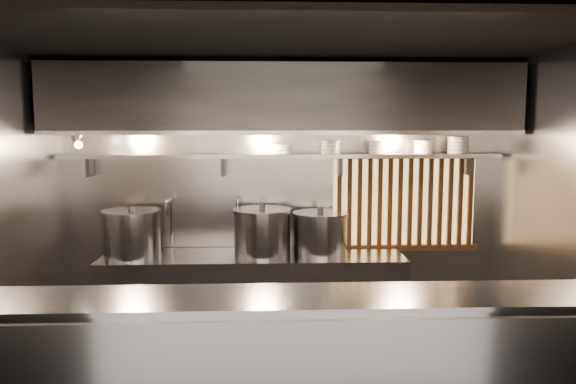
{
  "coord_description": "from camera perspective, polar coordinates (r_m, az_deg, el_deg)",
  "views": [
    {
      "loc": [
        -0.18,
        -4.36,
        2.2
      ],
      "look_at": [
        0.03,
        0.55,
        1.6
      ],
      "focal_mm": 35.0,
      "sensor_mm": 36.0,
      "label": 1
    }
  ],
  "objects": [
    {
      "name": "cooking_bench",
      "position": [
        5.76,
        -3.56,
        -10.76
      ],
      "size": [
        3.0,
        0.7,
        0.9
      ],
      "primitive_type": "cube",
      "color": "#98989D",
      "rests_on": "floor"
    },
    {
      "name": "bowl_stack_1",
      "position": [
        5.72,
        4.34,
        4.57
      ],
      "size": [
        0.21,
        0.21,
        0.13
      ],
      "color": "white",
      "rests_on": "bowl_shelf"
    },
    {
      "name": "faucet_right",
      "position": [
        5.8,
        -5.06,
        -1.95
      ],
      "size": [
        0.04,
        0.3,
        0.5
      ],
      "color": "silver",
      "rests_on": "wall_back"
    },
    {
      "name": "exhaust_hood",
      "position": [
        5.47,
        -0.54,
        9.29
      ],
      "size": [
        4.4,
        0.81,
        0.65
      ],
      "color": "#2D2D30",
      "rests_on": "ceiling"
    },
    {
      "name": "wall_back",
      "position": [
        5.92,
        -0.66,
        -0.84
      ],
      "size": [
        4.5,
        0.0,
        4.5
      ],
      "primitive_type": "plane",
      "rotation": [
        1.57,
        0.0,
        0.0
      ],
      "color": "gray",
      "rests_on": "floor"
    },
    {
      "name": "wall_right",
      "position": [
        5.06,
        26.39,
        -2.9
      ],
      "size": [
        0.0,
        3.0,
        3.0
      ],
      "primitive_type": "plane",
      "rotation": [
        1.57,
        0.0,
        -1.57
      ],
      "color": "gray",
      "rests_on": "floor"
    },
    {
      "name": "ceiling",
      "position": [
        4.4,
        -0.05,
        14.76
      ],
      "size": [
        4.5,
        4.5,
        0.0
      ],
      "primitive_type": "plane",
      "rotation": [
        3.14,
        0.0,
        0.0
      ],
      "color": "black",
      "rests_on": "wall_back"
    },
    {
      "name": "bowl_stack_4",
      "position": [
        6.02,
        16.88,
        4.59
      ],
      "size": [
        0.22,
        0.22,
        0.17
      ],
      "color": "white",
      "rests_on": "bowl_shelf"
    },
    {
      "name": "faucet_left",
      "position": [
        5.88,
        -11.9,
        -1.96
      ],
      "size": [
        0.04,
        0.3,
        0.5
      ],
      "color": "silver",
      "rests_on": "wall_back"
    },
    {
      "name": "bowl_stack_3",
      "position": [
        5.91,
        13.56,
        4.47
      ],
      "size": [
        0.2,
        0.2,
        0.13
      ],
      "color": "white",
      "rests_on": "bowl_shelf"
    },
    {
      "name": "stock_pot_mid",
      "position": [
        5.66,
        3.3,
        -4.16
      ],
      "size": [
        0.58,
        0.58,
        0.46
      ],
      "rotation": [
        0.0,
        0.0,
        -0.04
      ],
      "color": "#98989D",
      "rests_on": "cooking_bench"
    },
    {
      "name": "bowl_shelf",
      "position": [
        5.69,
        -0.61,
        3.71
      ],
      "size": [
        4.4,
        0.34,
        0.04
      ],
      "primitive_type": "cube",
      "color": "#98989D",
      "rests_on": "wall_back"
    },
    {
      "name": "pendant_bulb",
      "position": [
        5.57,
        -1.6,
        4.48
      ],
      "size": [
        0.09,
        0.09,
        0.19
      ],
      "color": "#2D2D30",
      "rests_on": "exhaust_hood"
    },
    {
      "name": "stock_pot_left",
      "position": [
        5.73,
        -15.56,
        -4.06
      ],
      "size": [
        0.75,
        0.75,
        0.5
      ],
      "rotation": [
        0.0,
        0.0,
        0.4
      ],
      "color": "#98989D",
      "rests_on": "cooking_bench"
    },
    {
      "name": "bowl_stack_2",
      "position": [
        5.8,
        9.14,
        4.54
      ],
      "size": [
        0.21,
        0.21,
        0.13
      ],
      "color": "white",
      "rests_on": "bowl_shelf"
    },
    {
      "name": "serving_counter",
      "position": [
        3.78,
        0.59,
        -18.69
      ],
      "size": [
        4.5,
        0.56,
        1.13
      ],
      "color": "#98989D",
      "rests_on": "floor"
    },
    {
      "name": "bowl_stack_0",
      "position": [
        5.69,
        -0.55,
        4.38
      ],
      "size": [
        0.22,
        0.22,
        0.09
      ],
      "color": "white",
      "rests_on": "bowl_shelf"
    },
    {
      "name": "stock_pot_right",
      "position": [
        5.61,
        -2.63,
        -4.05
      ],
      "size": [
        0.59,
        0.59,
        0.5
      ],
      "rotation": [
        0.0,
        0.0,
        0.01
      ],
      "color": "#98989D",
      "rests_on": "cooking_bench"
    },
    {
      "name": "wood_screen",
      "position": [
        6.05,
        11.75,
        -1.0
      ],
      "size": [
        1.56,
        0.09,
        1.04
      ],
      "color": "#FFCC72",
      "rests_on": "wall_back"
    },
    {
      "name": "heat_lamp",
      "position": [
        5.49,
        -20.75,
        5.1
      ],
      "size": [
        0.25,
        0.35,
        0.2
      ],
      "color": "#98989D",
      "rests_on": "exhaust_hood"
    }
  ]
}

